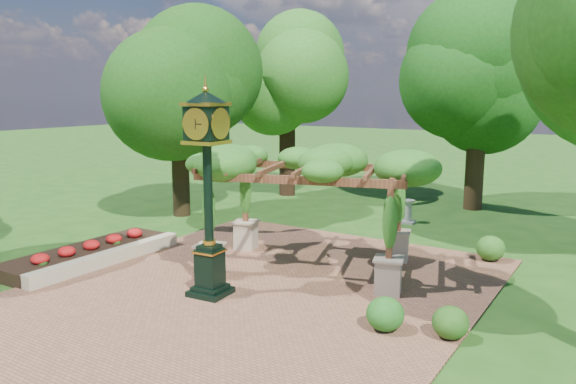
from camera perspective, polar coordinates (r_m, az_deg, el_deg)
The scene contains 13 objects.
ground at distance 12.99m, azimuth -6.03°, elevation -11.26°, with size 120.00×120.00×0.00m, color #1E4714.
brick_plaza at distance 13.72m, azimuth -3.41°, elevation -9.94°, with size 10.00×12.00×0.04m, color brown.
border_wall at distance 16.35m, azimuth -17.76°, elevation -6.44°, with size 0.35×5.00×0.40m, color #C6B793.
flower_bed at distance 17.04m, azimuth -19.72°, elevation -5.96°, with size 1.50×5.00×0.36m, color red.
pedestal_clock at distance 12.80m, azimuth -8.18°, elevation 1.73°, with size 1.01×1.01×4.81m.
pergola at distance 14.70m, azimuth 2.12°, elevation 2.27°, with size 5.97×4.65×3.31m.
sundial at distance 20.93m, azimuth 12.12°, elevation -2.10°, with size 0.51×0.51×0.87m.
shrub_front at distance 11.55m, azimuth 9.84°, elevation -12.11°, with size 0.76×0.76×0.68m, color #1D5819.
shrub_mid at distance 11.49m, azimuth 16.17°, elevation -12.62°, with size 0.71×0.71×0.63m, color #224B15.
shrub_back at distance 16.85m, azimuth 19.89°, elevation -5.38°, with size 0.79×0.79×0.71m, color #28591A.
tree_west_near at distance 21.76m, azimuth -11.18°, elevation 11.34°, with size 4.66×4.66×7.65m.
tree_west_far at distance 25.79m, azimuth -0.09°, elevation 12.16°, with size 3.81×3.81×8.28m.
tree_north at distance 23.80m, azimuth 18.95°, elevation 11.48°, with size 4.86×4.86×8.03m.
Camera 1 is at (7.57, -9.44, 4.71)m, focal length 35.00 mm.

